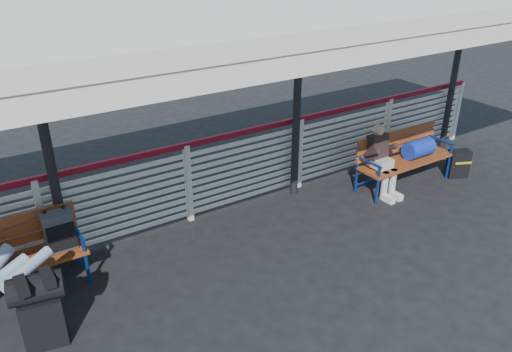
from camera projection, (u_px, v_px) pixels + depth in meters
ground at (260, 288)px, 6.00m from camera, size 60.00×60.00×0.00m
fence at (188, 180)px, 7.15m from camera, size 12.08×0.08×1.24m
canopy at (217, 17)px, 5.33m from camera, size 12.60×3.60×3.16m
luggage_stack at (40, 308)px, 5.00m from camera, size 0.56×0.38×0.85m
bench_left at (20, 247)px, 5.73m from camera, size 1.80×0.56×0.94m
bench_right at (409, 151)px, 8.29m from camera, size 1.80×0.56×0.92m
companion_person at (382, 160)px, 7.95m from camera, size 0.32×0.66×1.15m
suitcase_side at (458, 163)px, 8.66m from camera, size 0.40×0.34×0.49m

